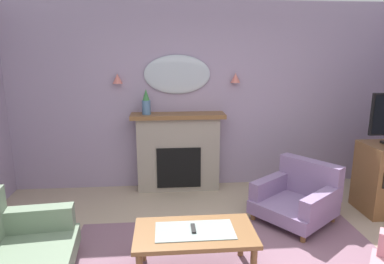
{
  "coord_description": "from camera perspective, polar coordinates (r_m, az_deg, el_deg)",
  "views": [
    {
      "loc": [
        -0.62,
        -2.4,
        2.02
      ],
      "look_at": [
        -0.29,
        1.4,
        1.12
      ],
      "focal_mm": 31.76,
      "sensor_mm": 36.0,
      "label": 1
    }
  ],
  "objects": [
    {
      "name": "wall_sconce_right",
      "position": [
        5.05,
        7.32,
        9.01
      ],
      "size": [
        0.14,
        0.14,
        0.14
      ],
      "primitive_type": "cone",
      "color": "#D17066"
    },
    {
      "name": "wall_sconce_left",
      "position": [
        4.98,
        -12.42,
        8.76
      ],
      "size": [
        0.14,
        0.14,
        0.14
      ],
      "primitive_type": "cone",
      "color": "#D17066"
    },
    {
      "name": "mantel_vase_centre",
      "position": [
        4.86,
        -7.7,
        4.86
      ],
      "size": [
        0.12,
        0.12,
        0.36
      ],
      "color": "#4C7093",
      "rests_on": "fireplace"
    },
    {
      "name": "coffee_table",
      "position": [
        3.24,
        0.47,
        -17.13
      ],
      "size": [
        1.1,
        0.6,
        0.45
      ],
      "color": "brown",
      "rests_on": "ground"
    },
    {
      "name": "tv_remote",
      "position": [
        3.22,
        0.23,
        -15.94
      ],
      "size": [
        0.04,
        0.16,
        0.02
      ],
      "primitive_type": "cube",
      "color": "black",
      "rests_on": "coffee_table"
    },
    {
      "name": "wall_mirror",
      "position": [
        4.99,
        -2.51,
        9.63
      ],
      "size": [
        0.96,
        0.06,
        0.56
      ],
      "primitive_type": "ellipsoid",
      "color": "#B2BCC6"
    },
    {
      "name": "armchair_near_fireplace",
      "position": [
        4.43,
        17.41,
        -10.21
      ],
      "size": [
        1.14,
        1.13,
        0.71
      ],
      "color": "gray",
      "rests_on": "ground"
    },
    {
      "name": "fireplace",
      "position": [
        5.05,
        -2.31,
        -3.48
      ],
      "size": [
        1.36,
        0.36,
        1.16
      ],
      "color": "gray",
      "rests_on": "ground"
    },
    {
      "name": "wall_back",
      "position": [
        5.13,
        2.1,
        5.96
      ],
      "size": [
        6.7,
        0.1,
        2.75
      ],
      "primitive_type": "cube",
      "color": "#9E8CA8",
      "rests_on": "ground"
    }
  ]
}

